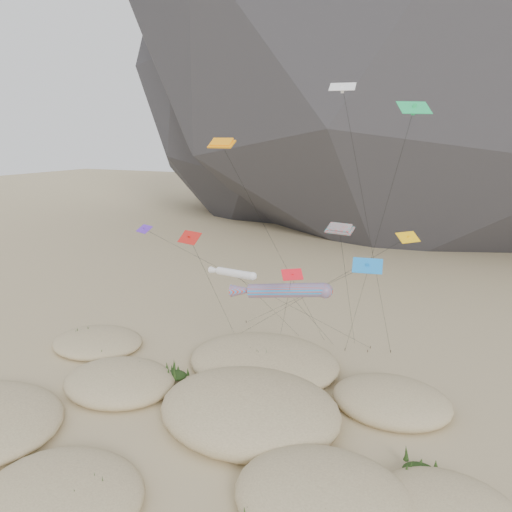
% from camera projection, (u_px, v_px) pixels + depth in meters
% --- Properties ---
extents(ground, '(500.00, 500.00, 0.00)m').
position_uv_depth(ground, '(198.00, 445.00, 39.75)').
color(ground, '#CCB789').
rests_on(ground, ground).
extents(dunes, '(49.61, 35.83, 4.33)m').
position_uv_depth(dunes, '(204.00, 409.00, 43.67)').
color(dunes, '#CCB789').
rests_on(dunes, ground).
extents(dune_grass, '(41.99, 26.85, 1.57)m').
position_uv_depth(dune_grass, '(222.00, 410.00, 43.30)').
color(dune_grass, black).
rests_on(dune_grass, ground).
extents(kite_stakes, '(19.06, 4.92, 0.30)m').
position_uv_depth(kite_stakes, '(310.00, 341.00, 59.40)').
color(kite_stakes, '#3F2D1E').
rests_on(kite_stakes, ground).
extents(rainbow_tube_kite, '(9.10, 16.51, 12.01)m').
position_uv_depth(rainbow_tube_kite, '(283.00, 291.00, 43.08)').
color(rainbow_tube_kite, red).
rests_on(rainbow_tube_kite, ground).
extents(white_tube_kite, '(5.97, 15.41, 12.03)m').
position_uv_depth(white_tube_kite, '(233.00, 273.00, 46.95)').
color(white_tube_kite, white).
rests_on(white_tube_kite, ground).
extents(orange_parafoil, '(9.22, 11.32, 23.82)m').
position_uv_depth(orange_parafoil, '(223.00, 146.00, 48.52)').
color(orange_parafoil, orange).
rests_on(orange_parafoil, ground).
extents(multi_parafoil, '(3.05, 15.77, 16.96)m').
position_uv_depth(multi_parafoil, '(340.00, 231.00, 41.53)').
color(multi_parafoil, '#FF1A1F').
rests_on(multi_parafoil, ground).
extents(delta_kites, '(29.37, 21.67, 28.46)m').
position_uv_depth(delta_kites, '(313.00, 200.00, 43.67)').
color(delta_kites, red).
rests_on(delta_kites, ground).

